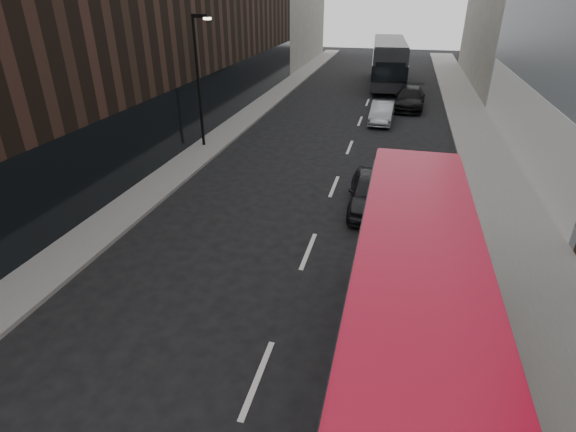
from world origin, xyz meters
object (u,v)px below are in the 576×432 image
Objects in this scene: red_bus at (410,309)px; car_b at (382,112)px; car_a at (371,192)px; car_c at (410,98)px; grey_bus at (388,61)px; street_lamp at (199,73)px.

car_b is at bearing 94.20° from red_bus.
red_bus is at bearing -84.23° from car_b.
car_a is at bearing 98.46° from red_bus.
car_b is 0.79× the size of car_c.
car_c is at bearing -80.39° from grey_bus.
car_c is at bearing 82.32° from car_a.
grey_bus reaches higher than car_c.
grey_bus is 2.86× the size of car_a.
car_c is at bearing 70.07° from car_b.
grey_bus is 27.97m from car_a.
grey_bus reaches higher than car_b.
red_bus reaches higher than car_a.
red_bus is 28.22m from car_c.
car_b is at bearing -107.88° from car_c.
red_bus is 1.93× the size of car_c.
car_b is (9.67, 8.00, -3.48)m from street_lamp.
car_b is (-1.81, 23.49, -1.61)m from red_bus.
red_bus is 37.47m from grey_bus.
car_a is (10.03, -6.00, -3.42)m from street_lamp.
grey_bus is at bearing 106.73° from car_c.
street_lamp is 13.02m from car_b.
grey_bus is (-2.17, 37.41, -0.13)m from red_bus.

